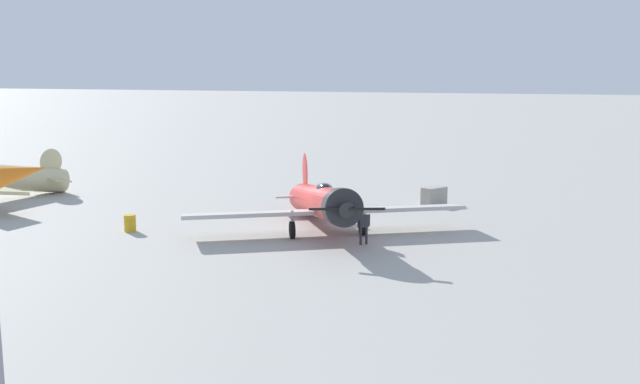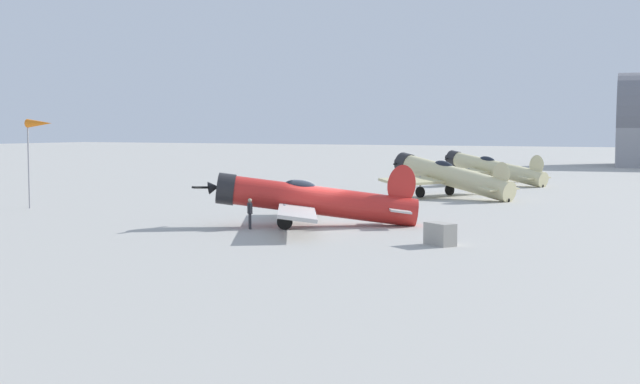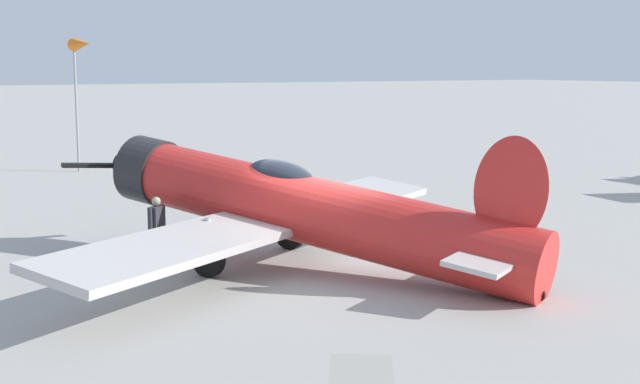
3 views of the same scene
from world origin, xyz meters
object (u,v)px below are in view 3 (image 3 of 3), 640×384
at_px(fuel_drum, 499,202).
at_px(windsock_mast, 81,49).
at_px(airplane_foreground, 300,209).
at_px(ground_crew_mechanic, 157,223).

height_order(fuel_drum, windsock_mast, windsock_mast).
bearing_deg(airplane_foreground, windsock_mast, -30.67).
xyz_separation_m(ground_crew_mechanic, fuel_drum, (-11.32, -0.92, -0.55)).
bearing_deg(ground_crew_mechanic, windsock_mast, 130.77).
distance_m(airplane_foreground, windsock_mast, 20.20).
relative_size(airplane_foreground, fuel_drum, 15.50).
xyz_separation_m(airplane_foreground, fuel_drum, (-8.70, -3.02, -0.96)).
relative_size(airplane_foreground, windsock_mast, 2.18).
height_order(ground_crew_mechanic, fuel_drum, ground_crew_mechanic).
height_order(airplane_foreground, fuel_drum, airplane_foreground).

